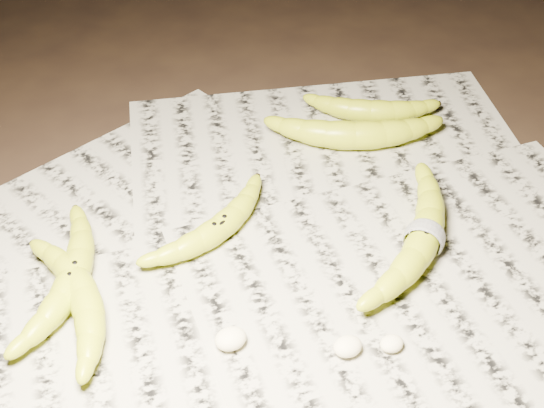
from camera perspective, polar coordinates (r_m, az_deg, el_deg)
name	(u,v)px	position (r m, az deg, el deg)	size (l,w,h in m)	color
ground	(271,254)	(0.92, -0.07, -3.77)	(3.00, 3.00, 0.00)	black
newspaper_patch	(262,265)	(0.90, -0.75, -4.62)	(0.90, 0.70, 0.01)	#A19E8A
banana_left_a	(72,276)	(0.89, -14.81, -5.26)	(0.20, 0.06, 0.04)	#C3C819
banana_left_b	(84,295)	(0.87, -14.00, -6.66)	(0.19, 0.06, 0.04)	#C3C819
banana_center	(218,226)	(0.92, -4.06, -1.69)	(0.18, 0.05, 0.03)	#C3C819
banana_taped	(425,236)	(0.92, 11.42, -2.40)	(0.24, 0.06, 0.04)	#C3C819
banana_upper_a	(355,133)	(1.07, 6.25, 5.32)	(0.21, 0.07, 0.04)	#C3C819
banana_upper_b	(371,109)	(1.13, 7.45, 7.10)	(0.17, 0.06, 0.03)	#C3C819
measuring_tape	(425,236)	(0.92, 11.42, -2.40)	(0.05, 0.05, 0.00)	white
flesh_chunk_a	(231,336)	(0.81, -3.14, -9.92)	(0.03, 0.03, 0.02)	#FAF3C1
flesh_chunk_b	(348,344)	(0.81, 5.74, -10.46)	(0.03, 0.03, 0.02)	#FAF3C1
flesh_chunk_c	(392,341)	(0.82, 9.03, -10.18)	(0.03, 0.02, 0.02)	#FAF3C1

